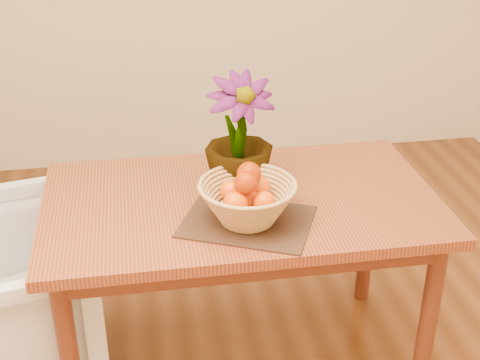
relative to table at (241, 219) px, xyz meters
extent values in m
cube|color=brown|center=(0.00, 0.00, 0.07)|extent=(1.40, 0.80, 0.04)
cube|color=#522313|center=(0.00, 0.00, 0.01)|extent=(1.28, 0.68, 0.08)
cylinder|color=#522313|center=(0.62, -0.32, -0.31)|extent=(0.06, 0.06, 0.71)
cylinder|color=#522313|center=(-0.62, 0.32, -0.31)|extent=(0.06, 0.06, 0.71)
cylinder|color=#522313|center=(0.62, 0.32, -0.31)|extent=(0.06, 0.06, 0.71)
cube|color=#352013|center=(-0.01, -0.17, 0.09)|extent=(0.51, 0.46, 0.01)
cylinder|color=tan|center=(-0.01, -0.17, 0.10)|extent=(0.16, 0.16, 0.01)
sphere|color=#EE4103|center=(-0.01, -0.17, 0.18)|extent=(0.07, 0.07, 0.07)
sphere|color=#EE4103|center=(0.04, -0.12, 0.19)|extent=(0.08, 0.08, 0.08)
sphere|color=#EE4103|center=(-0.05, -0.12, 0.19)|extent=(0.07, 0.07, 0.07)
sphere|color=#EE4103|center=(-0.05, -0.22, 0.19)|extent=(0.08, 0.08, 0.08)
sphere|color=#EE4103|center=(0.04, -0.22, 0.19)|extent=(0.07, 0.07, 0.07)
sphere|color=#EE4103|center=(0.00, -0.14, 0.25)|extent=(0.08, 0.08, 0.08)
sphere|color=#EE4103|center=(-0.02, -0.20, 0.25)|extent=(0.08, 0.08, 0.08)
sphere|color=#EE4103|center=(0.00, -0.14, 0.25)|extent=(0.08, 0.08, 0.08)
sphere|color=#EE4103|center=(-0.02, -0.20, 0.25)|extent=(0.08, 0.08, 0.08)
imported|color=#1C4914|center=(0.00, 0.05, 0.30)|extent=(0.26, 0.26, 0.43)
camera|label=1|loc=(-0.35, -2.05, 1.24)|focal=50.00mm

